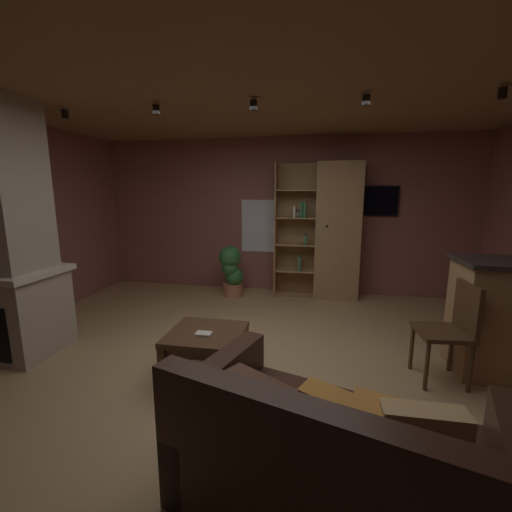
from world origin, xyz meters
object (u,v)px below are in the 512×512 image
at_px(table_book_0, 203,334).
at_px(potted_floor_plant, 231,270).
at_px(stone_fireplace, 1,245).
at_px(coffee_table, 206,341).
at_px(leather_couch, 335,462).
at_px(bookshelf_cabinet, 332,232).
at_px(dining_chair, 452,325).
at_px(wall_mounted_tv, 371,201).

relative_size(table_book_0, potted_floor_plant, 0.17).
bearing_deg(stone_fireplace, coffee_table, -2.80).
relative_size(leather_couch, table_book_0, 13.54).
xyz_separation_m(bookshelf_cabinet, potted_floor_plant, (-1.59, -0.25, -0.62)).
bearing_deg(potted_floor_plant, table_book_0, -80.77).
bearing_deg(bookshelf_cabinet, table_book_0, -112.82).
height_order(coffee_table, dining_chair, dining_chair).
distance_m(stone_fireplace, table_book_0, 2.31).
xyz_separation_m(coffee_table, potted_floor_plant, (-0.41, 2.47, 0.08)).
relative_size(bookshelf_cabinet, wall_mounted_tv, 2.57).
distance_m(stone_fireplace, wall_mounted_tv, 4.88).
height_order(bookshelf_cabinet, table_book_0, bookshelf_cabinet).
height_order(dining_chair, wall_mounted_tv, wall_mounted_tv).
relative_size(dining_chair, potted_floor_plant, 1.10).
bearing_deg(wall_mounted_tv, coffee_table, -121.12).
distance_m(stone_fireplace, leather_couch, 3.63).
distance_m(dining_chair, potted_floor_plant, 3.34).
height_order(leather_couch, wall_mounted_tv, wall_mounted_tv).
height_order(stone_fireplace, bookshelf_cabinet, stone_fireplace).
xyz_separation_m(stone_fireplace, potted_floor_plant, (1.78, 2.36, -0.72)).
distance_m(bookshelf_cabinet, wall_mounted_tv, 0.79).
bearing_deg(leather_couch, bookshelf_cabinet, 88.86).
bearing_deg(leather_couch, stone_fireplace, 158.95).
relative_size(leather_couch, coffee_table, 2.80).
bearing_deg(leather_couch, dining_chair, 54.74).
bearing_deg(coffee_table, dining_chair, 9.26).
bearing_deg(dining_chair, coffee_table, -170.74).
distance_m(coffee_table, dining_chair, 2.21).
bearing_deg(leather_couch, coffee_table, 133.48).
height_order(table_book_0, wall_mounted_tv, wall_mounted_tv).
height_order(leather_couch, potted_floor_plant, leather_couch).
xyz_separation_m(leather_couch, dining_chair, (1.07, 1.51, 0.23)).
height_order(stone_fireplace, dining_chair, stone_fireplace).
bearing_deg(bookshelf_cabinet, dining_chair, -67.23).
bearing_deg(leather_couch, potted_floor_plant, 112.62).
relative_size(leather_couch, dining_chair, 2.03).
relative_size(stone_fireplace, wall_mounted_tv, 3.09).
height_order(stone_fireplace, leather_couch, stone_fireplace).
distance_m(coffee_table, table_book_0, 0.12).
height_order(leather_couch, table_book_0, leather_couch).
distance_m(bookshelf_cabinet, coffee_table, 3.05).
bearing_deg(leather_couch, wall_mounted_tv, 80.71).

